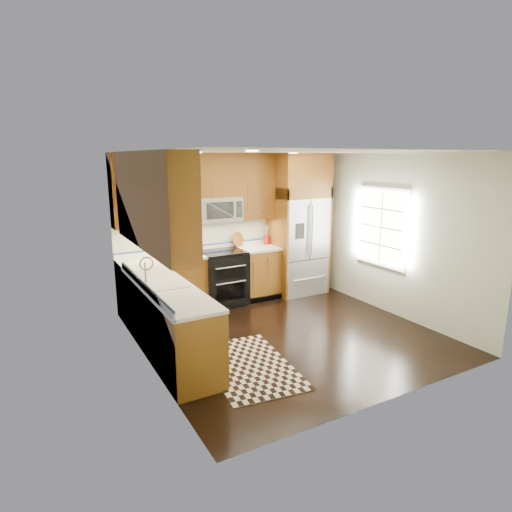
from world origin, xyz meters
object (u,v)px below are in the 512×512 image
refrigerator (298,224)px  utensil_crock (267,238)px  range (223,278)px  rug (249,365)px  knife_block (195,246)px

refrigerator → utensil_crock: refrigerator is taller
refrigerator → utensil_crock: (-0.55, 0.23, -0.24)m
refrigerator → utensil_crock: bearing=157.6°
refrigerator → range: bearing=178.6°
rug → knife_block: knife_block is taller
range → rug: (-0.69, -2.27, -0.46)m
rug → range: bearing=79.8°
rug → refrigerator: bearing=51.7°
range → rug: size_ratio=0.59×
refrigerator → knife_block: refrigerator is taller
range → refrigerator: refrigerator is taller
rug → utensil_crock: (1.69, 2.46, 1.05)m
refrigerator → knife_block: (-1.99, 0.20, -0.26)m
range → utensil_crock: (1.00, 0.19, 0.59)m
rug → knife_block: size_ratio=6.12×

